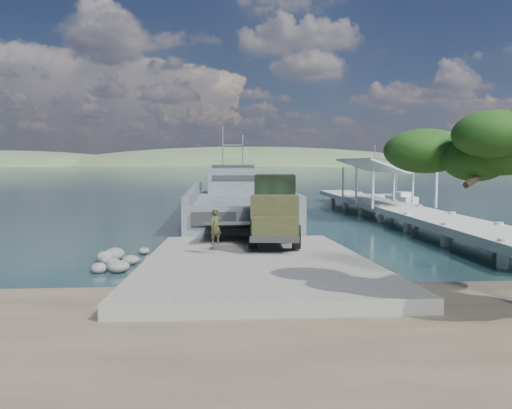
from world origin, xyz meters
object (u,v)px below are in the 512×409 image
military_truck (275,208)px  sailboat_near (374,201)px  soldier (216,235)px  sailboat_far (397,199)px  pier (389,200)px  landing_craft (236,207)px

military_truck → sailboat_near: 32.49m
soldier → sailboat_far: (21.66, 35.79, -0.96)m
pier → soldier: bearing=-128.6°
military_truck → sailboat_near: bearing=69.4°
pier → military_truck: size_ratio=5.43×
sailboat_near → pier: bearing=-98.6°
pier → soldier: 23.78m
sailboat_near → military_truck: bearing=-113.2°
military_truck → pier: bearing=58.4°
pier → landing_craft: landing_craft is taller
landing_craft → soldier: (-1.52, -21.30, 0.59)m
sailboat_near → sailboat_far: bearing=43.7°
soldier → sailboat_near: sailboat_near is taller
military_truck → sailboat_far: 37.16m
pier → sailboat_near: 14.33m
pier → military_truck: pier is taller
soldier → sailboat_near: bearing=30.1°
military_truck → sailboat_far: size_ratio=1.06×
landing_craft → sailboat_near: size_ratio=4.52×
pier → military_truck: 18.98m
military_truck → sailboat_far: (18.41, 32.22, -1.91)m
pier → landing_craft: size_ratio=1.38×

